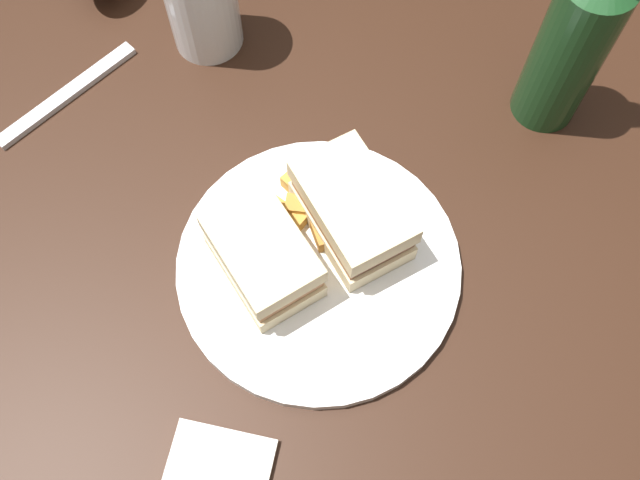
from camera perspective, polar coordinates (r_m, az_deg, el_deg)
The scene contains 12 objects.
ground_plane at distance 1.41m, azimuth 0.06°, elevation -12.03°, with size 6.00×6.00×0.00m, color #4C4238.
dining_table at distance 1.05m, azimuth 0.08°, elevation -7.90°, with size 1.08×0.97×0.73m, color black.
plate at distance 0.69m, azimuth -0.12°, elevation -2.11°, with size 0.28×0.28×0.01m, color white.
sandwich_half_left at distance 0.67m, azimuth 2.60°, elevation 2.33°, with size 0.14×0.14×0.06m.
sandwich_half_right at distance 0.65m, azimuth -4.61°, elevation -1.33°, with size 0.13×0.13×0.06m.
potato_wedge_front at distance 0.69m, azimuth 0.22°, elevation 0.71°, with size 0.04×0.02×0.02m, color #AD702D.
potato_wedge_middle at distance 0.70m, azimuth -3.02°, elevation 2.18°, with size 0.05×0.02×0.02m, color gold.
potato_wedge_back at distance 0.69m, azimuth 1.15°, elevation 1.50°, with size 0.04×0.02×0.01m, color #B77F33.
potato_wedge_left_edge at distance 0.69m, azimuth -1.15°, elevation 2.58°, with size 0.04×0.02×0.02m, color #B77F33.
potato_wedge_right_edge at distance 0.71m, azimuth -1.35°, elevation 3.87°, with size 0.05×0.02×0.02m, color gold.
cider_bottle at distance 0.74m, azimuth 19.85°, elevation 14.99°, with size 0.07×0.07×0.27m.
fork at distance 0.84m, azimuth -19.70°, elevation 10.99°, with size 0.18×0.02×0.01m, color silver.
Camera 1 is at (0.28, 0.06, 1.38)m, focal length 39.73 mm.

